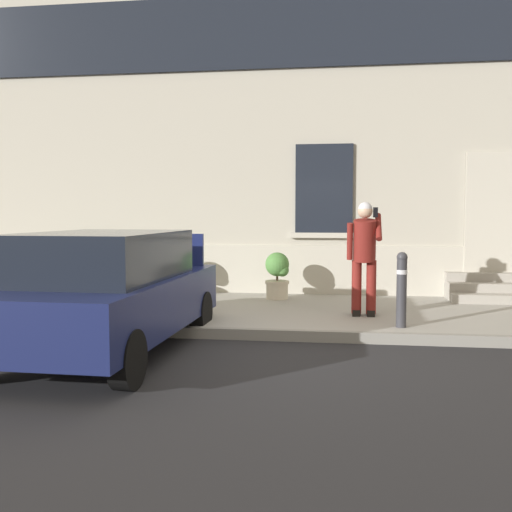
{
  "coord_description": "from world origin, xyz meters",
  "views": [
    {
      "loc": [
        1.1,
        -6.95,
        1.72
      ],
      "look_at": [
        -0.13,
        1.6,
        1.1
      ],
      "focal_mm": 41.56,
      "sensor_mm": 36.0,
      "label": 1
    }
  ],
  "objects_px": {
    "planter_charcoal": "(74,270)",
    "planter_olive": "(172,272)",
    "bollard_far_left": "(167,283)",
    "bollard_near_person": "(402,287)",
    "person_on_phone": "(364,251)",
    "hatchback_car_navy": "(108,290)",
    "planter_cream": "(278,274)"
  },
  "relations": [
    {
      "from": "bollard_far_left",
      "to": "planter_cream",
      "type": "height_order",
      "value": "bollard_far_left"
    },
    {
      "from": "planter_olive",
      "to": "bollard_near_person",
      "type": "bearing_deg",
      "value": -32.23
    },
    {
      "from": "bollard_near_person",
      "to": "planter_charcoal",
      "type": "bearing_deg",
      "value": 156.4
    },
    {
      "from": "hatchback_car_navy",
      "to": "bollard_far_left",
      "type": "xyz_separation_m",
      "value": [
        0.31,
        1.46,
        -0.08
      ]
    },
    {
      "from": "planter_cream",
      "to": "planter_olive",
      "type": "bearing_deg",
      "value": 177.96
    },
    {
      "from": "hatchback_car_navy",
      "to": "bollard_far_left",
      "type": "height_order",
      "value": "hatchback_car_navy"
    },
    {
      "from": "bollard_far_left",
      "to": "planter_cream",
      "type": "distance_m",
      "value": 2.8
    },
    {
      "from": "bollard_near_person",
      "to": "bollard_far_left",
      "type": "xyz_separation_m",
      "value": [
        -3.34,
        0.0,
        0.0
      ]
    },
    {
      "from": "hatchback_car_navy",
      "to": "planter_charcoal",
      "type": "height_order",
      "value": "hatchback_car_navy"
    },
    {
      "from": "bollard_far_left",
      "to": "planter_charcoal",
      "type": "bearing_deg",
      "value": 135.62
    },
    {
      "from": "hatchback_car_navy",
      "to": "planter_cream",
      "type": "height_order",
      "value": "hatchback_car_navy"
    },
    {
      "from": "planter_olive",
      "to": "person_on_phone",
      "type": "bearing_deg",
      "value": -26.41
    },
    {
      "from": "planter_cream",
      "to": "bollard_near_person",
      "type": "bearing_deg",
      "value": -51.08
    },
    {
      "from": "planter_charcoal",
      "to": "planter_cream",
      "type": "relative_size",
      "value": 1.0
    },
    {
      "from": "person_on_phone",
      "to": "planter_cream",
      "type": "height_order",
      "value": "person_on_phone"
    },
    {
      "from": "bollard_near_person",
      "to": "bollard_far_left",
      "type": "bearing_deg",
      "value": 180.0
    },
    {
      "from": "person_on_phone",
      "to": "bollard_near_person",
      "type": "bearing_deg",
      "value": -58.44
    },
    {
      "from": "planter_charcoal",
      "to": "planter_cream",
      "type": "bearing_deg",
      "value": -2.57
    },
    {
      "from": "hatchback_car_navy",
      "to": "bollard_far_left",
      "type": "distance_m",
      "value": 1.49
    },
    {
      "from": "planter_cream",
      "to": "planter_charcoal",
      "type": "bearing_deg",
      "value": 177.43
    },
    {
      "from": "hatchback_car_navy",
      "to": "planter_olive",
      "type": "relative_size",
      "value": 4.77
    },
    {
      "from": "planter_charcoal",
      "to": "planter_olive",
      "type": "xyz_separation_m",
      "value": [
        2.02,
        -0.11,
        0.0
      ]
    },
    {
      "from": "bollard_far_left",
      "to": "bollard_near_person",
      "type": "bearing_deg",
      "value": 0.0
    },
    {
      "from": "bollard_far_left",
      "to": "person_on_phone",
      "type": "bearing_deg",
      "value": 15.18
    },
    {
      "from": "bollard_near_person",
      "to": "person_on_phone",
      "type": "height_order",
      "value": "person_on_phone"
    },
    {
      "from": "planter_olive",
      "to": "hatchback_car_navy",
      "type": "bearing_deg",
      "value": -84.91
    },
    {
      "from": "bollard_far_left",
      "to": "planter_charcoal",
      "type": "relative_size",
      "value": 1.22
    },
    {
      "from": "bollard_near_person",
      "to": "planter_olive",
      "type": "relative_size",
      "value": 1.22
    },
    {
      "from": "bollard_near_person",
      "to": "person_on_phone",
      "type": "relative_size",
      "value": 0.6
    },
    {
      "from": "hatchback_car_navy",
      "to": "bollard_near_person",
      "type": "distance_m",
      "value": 3.93
    },
    {
      "from": "person_on_phone",
      "to": "planter_charcoal",
      "type": "bearing_deg",
      "value": 161.19
    },
    {
      "from": "bollard_far_left",
      "to": "planter_charcoal",
      "type": "xyz_separation_m",
      "value": [
        -2.69,
        2.63,
        -0.11
      ]
    }
  ]
}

